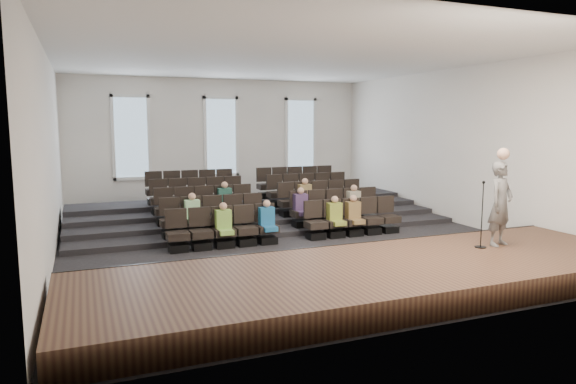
# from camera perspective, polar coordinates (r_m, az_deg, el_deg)

# --- Properties ---
(ground) EXTENTS (14.00, 14.00, 0.00)m
(ground) POSITION_cam_1_polar(r_m,az_deg,el_deg) (14.76, -0.44, -5.00)
(ground) COLOR black
(ground) RESTS_ON ground
(ceiling) EXTENTS (12.00, 14.00, 0.02)m
(ceiling) POSITION_cam_1_polar(r_m,az_deg,el_deg) (14.52, -0.46, 14.68)
(ceiling) COLOR white
(ceiling) RESTS_ON ground
(wall_back) EXTENTS (12.00, 0.04, 5.00)m
(wall_back) POSITION_cam_1_polar(r_m,az_deg,el_deg) (21.11, -7.48, 5.57)
(wall_back) COLOR white
(wall_back) RESTS_ON ground
(wall_front) EXTENTS (12.00, 0.04, 5.00)m
(wall_front) POSITION_cam_1_polar(r_m,az_deg,el_deg) (8.32, 17.56, 2.30)
(wall_front) COLOR white
(wall_front) RESTS_ON ground
(wall_left) EXTENTS (0.04, 14.00, 5.00)m
(wall_left) POSITION_cam_1_polar(r_m,az_deg,el_deg) (13.45, -25.13, 3.82)
(wall_left) COLOR white
(wall_left) RESTS_ON ground
(wall_right) EXTENTS (0.04, 14.00, 5.00)m
(wall_right) POSITION_cam_1_polar(r_m,az_deg,el_deg) (17.55, 18.23, 4.87)
(wall_right) COLOR white
(wall_right) RESTS_ON ground
(stage) EXTENTS (11.80, 3.60, 0.50)m
(stage) POSITION_cam_1_polar(r_m,az_deg,el_deg) (10.28, 10.17, -9.30)
(stage) COLOR #503622
(stage) RESTS_ON ground
(stage_lip) EXTENTS (11.80, 0.06, 0.52)m
(stage_lip) POSITION_cam_1_polar(r_m,az_deg,el_deg) (11.76, 5.56, -7.06)
(stage_lip) COLOR black
(stage_lip) RESTS_ON ground
(risers) EXTENTS (11.80, 4.80, 0.60)m
(risers) POSITION_cam_1_polar(r_m,az_deg,el_deg) (17.66, -4.22, -2.28)
(risers) COLOR black
(risers) RESTS_ON ground
(seating_rows) EXTENTS (6.80, 4.70, 1.67)m
(seating_rows) POSITION_cam_1_polar(r_m,az_deg,el_deg) (16.05, -2.46, -1.51)
(seating_rows) COLOR black
(seating_rows) RESTS_ON ground
(windows) EXTENTS (8.44, 0.10, 3.24)m
(windows) POSITION_cam_1_polar(r_m,az_deg,el_deg) (21.04, -7.44, 6.11)
(windows) COLOR white
(windows) RESTS_ON wall_back
(audience) EXTENTS (5.45, 2.64, 1.10)m
(audience) POSITION_cam_1_polar(r_m,az_deg,el_deg) (14.87, -0.23, -1.78)
(audience) COLOR #82B347
(audience) RESTS_ON seating_rows
(speaker) EXTENTS (0.79, 0.64, 1.89)m
(speaker) POSITION_cam_1_polar(r_m,az_deg,el_deg) (12.38, 22.55, -1.21)
(speaker) COLOR #5B5956
(speaker) RESTS_ON stage
(mic_stand) EXTENTS (0.25, 0.25, 1.49)m
(mic_stand) POSITION_cam_1_polar(r_m,az_deg,el_deg) (12.09, 20.69, -3.75)
(mic_stand) COLOR black
(mic_stand) RESTS_ON stage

